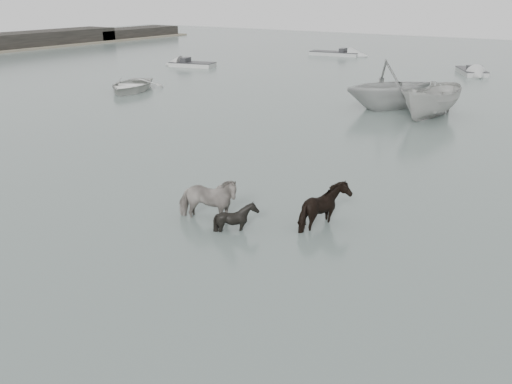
{
  "coord_description": "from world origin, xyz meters",
  "views": [
    {
      "loc": [
        7.92,
        -11.92,
        6.3
      ],
      "look_at": [
        -0.26,
        0.43,
        1.0
      ],
      "focal_mm": 40.0,
      "sensor_mm": 36.0,
      "label": 1
    }
  ],
  "objects_px": {
    "pony_pinto": "(207,194)",
    "pony_black": "(236,211)",
    "pony_dark": "(326,202)",
    "rowboat_lead": "(130,83)"
  },
  "relations": [
    {
      "from": "pony_black",
      "to": "rowboat_lead",
      "type": "bearing_deg",
      "value": 51.62
    },
    {
      "from": "pony_dark",
      "to": "pony_pinto",
      "type": "bearing_deg",
      "value": 100.74
    },
    {
      "from": "pony_pinto",
      "to": "pony_dark",
      "type": "bearing_deg",
      "value": -85.3
    },
    {
      "from": "pony_pinto",
      "to": "pony_dark",
      "type": "distance_m",
      "value": 3.36
    },
    {
      "from": "pony_pinto",
      "to": "pony_black",
      "type": "distance_m",
      "value": 1.14
    },
    {
      "from": "rowboat_lead",
      "to": "pony_pinto",
      "type": "bearing_deg",
      "value": -63.91
    },
    {
      "from": "pony_pinto",
      "to": "rowboat_lead",
      "type": "relative_size",
      "value": 0.39
    },
    {
      "from": "pony_pinto",
      "to": "pony_black",
      "type": "xyz_separation_m",
      "value": [
        1.1,
        -0.14,
        -0.24
      ]
    },
    {
      "from": "pony_dark",
      "to": "pony_black",
      "type": "height_order",
      "value": "pony_dark"
    },
    {
      "from": "pony_dark",
      "to": "rowboat_lead",
      "type": "xyz_separation_m",
      "value": [
        -20.78,
        13.11,
        -0.24
      ]
    }
  ]
}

